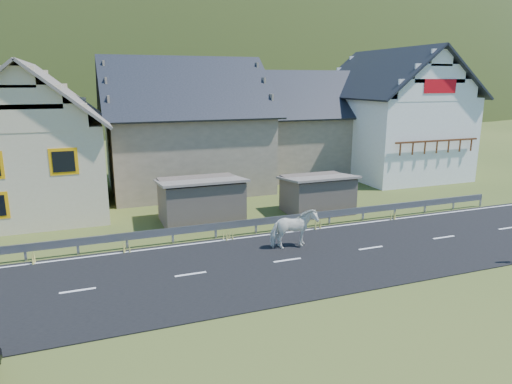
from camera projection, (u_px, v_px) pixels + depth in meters
name	position (u px, v px, depth m)	size (l,w,h in m)	color
ground	(287.00, 261.00, 18.60)	(160.00, 160.00, 0.00)	#36471B
road	(287.00, 261.00, 18.59)	(60.00, 7.00, 0.04)	black
lane_markings	(287.00, 260.00, 18.58)	(60.00, 6.60, 0.01)	silver
guardrail	(256.00, 222.00, 21.82)	(28.10, 0.09, 0.75)	#93969B
shed_left	(201.00, 201.00, 23.58)	(4.30, 3.30, 2.40)	brown
shed_right	(317.00, 195.00, 25.34)	(3.80, 2.90, 2.20)	brown
house_cream	(34.00, 133.00, 25.12)	(7.80, 9.80, 8.30)	beige
house_stone_a	(184.00, 119.00, 30.82)	(10.80, 9.80, 8.90)	gray
house_stone_b	(304.00, 119.00, 36.11)	(9.80, 8.80, 8.10)	gray
house_white	(392.00, 109.00, 35.20)	(8.80, 10.80, 9.70)	white
mountain	(120.00, 148.00, 189.00)	(440.00, 280.00, 260.00)	#223211
horse	(294.00, 229.00, 19.79)	(2.03, 0.93, 1.72)	white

